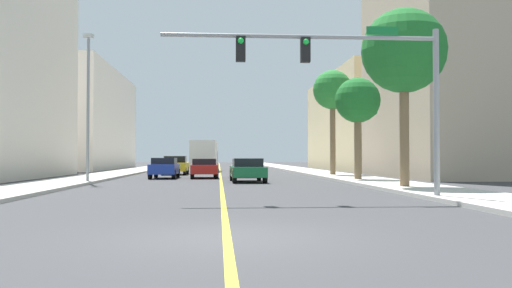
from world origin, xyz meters
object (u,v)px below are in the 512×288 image
object	(u,v)px
traffic_signal_mast	(350,70)
car_silver	(244,167)
car_green	(247,169)
delivery_truck	(205,155)
car_red	(204,168)
car_blue	(165,168)
street_lamp	(88,99)
palm_mid	(358,102)
palm_near	(404,52)
palm_far	(333,91)
car_white	(210,163)
car_yellow	(176,165)

from	to	relation	value
traffic_signal_mast	car_silver	xyz separation A→B (m)	(-2.63, 21.02, -3.70)
car_green	delivery_truck	distance (m)	22.75
car_red	car_blue	bearing A→B (deg)	-171.24
street_lamp	car_blue	xyz separation A→B (m)	(3.58, 6.35, -3.91)
palm_mid	car_silver	bearing A→B (deg)	131.18
traffic_signal_mast	palm_near	world-z (taller)	palm_near
palm_near	palm_far	distance (m)	15.98
car_silver	traffic_signal_mast	bearing A→B (deg)	-81.29
car_green	car_white	distance (m)	31.25
car_green	car_red	world-z (taller)	car_green
palm_mid	delivery_truck	xyz separation A→B (m)	(-9.68, 22.34, -3.13)
car_white	delivery_truck	distance (m)	8.67
car_yellow	car_white	distance (m)	18.11
street_lamp	delivery_truck	xyz separation A→B (m)	(5.83, 23.55, -3.03)
car_red	car_blue	distance (m)	2.69
palm_far	car_red	xyz separation A→B (m)	(-9.49, -2.35, -5.64)
car_white	palm_mid	bearing A→B (deg)	-72.48
traffic_signal_mast	car_red	bearing A→B (deg)	105.75
car_blue	palm_far	bearing A→B (deg)	14.53
car_red	car_yellow	world-z (taller)	car_yellow
car_green	car_blue	distance (m)	7.53
street_lamp	car_blue	world-z (taller)	street_lamp
street_lamp	car_green	size ratio (longest dim) A/B	1.79
palm_far	car_blue	world-z (taller)	palm_far
palm_near	car_blue	xyz separation A→B (m)	(-11.93, 13.13, -5.43)
car_red	car_silver	bearing A→B (deg)	30.20
street_lamp	car_blue	bearing A→B (deg)	60.57
car_yellow	delivery_truck	world-z (taller)	delivery_truck
car_red	car_blue	world-z (taller)	car_blue
palm_mid	car_white	bearing A→B (deg)	106.68
palm_near	delivery_truck	world-z (taller)	palm_near
car_yellow	car_white	size ratio (longest dim) A/B	1.12
traffic_signal_mast	car_white	size ratio (longest dim) A/B	2.33
car_yellow	delivery_truck	distance (m)	9.59
palm_far	car_yellow	bearing A→B (deg)	157.30
street_lamp	palm_mid	size ratio (longest dim) A/B	1.35
palm_far	car_white	xyz separation A→B (m)	(-9.49, 22.97, -5.58)
street_lamp	palm_far	distance (m)	18.29
car_red	car_white	bearing A→B (deg)	88.11
car_white	delivery_truck	world-z (taller)	delivery_truck
car_yellow	delivery_truck	bearing A→B (deg)	77.49
street_lamp	car_red	xyz separation A→B (m)	(6.23, 6.85, -3.93)
car_green	street_lamp	bearing A→B (deg)	-174.71
traffic_signal_mast	palm_mid	distance (m)	14.16
traffic_signal_mast	palm_far	xyz separation A→B (m)	(4.06, 21.61, 1.95)
delivery_truck	traffic_signal_mast	bearing A→B (deg)	-79.18
palm_near	palm_mid	distance (m)	8.12
palm_mid	car_green	bearing A→B (deg)	-178.41
car_green	car_yellow	xyz separation A→B (m)	(-5.21, 13.20, 0.05)
palm_mid	car_green	size ratio (longest dim) A/B	1.33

